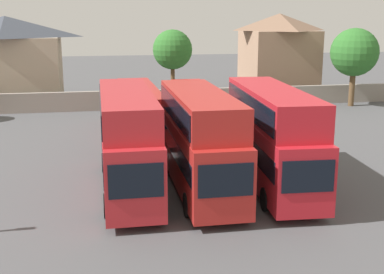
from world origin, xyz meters
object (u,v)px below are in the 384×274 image
object	(u,v)px
house_terrace_left	(8,59)
tree_behind_wall	(173,50)
bus_5	(198,106)
bus_2	(200,136)
bus_3	(272,132)
house_terrace_centre	(278,54)
tree_left_of_lot	(354,53)
bus_1	(127,136)
bus_4	(140,108)

from	to	relation	value
house_terrace_left	tree_behind_wall	world-z (taller)	house_terrace_left
bus_5	bus_2	bearing A→B (deg)	-12.26
bus_3	tree_behind_wall	world-z (taller)	tree_behind_wall
bus_5	tree_behind_wall	bearing A→B (deg)	179.25
bus_2	house_terrace_centre	bearing A→B (deg)	153.98
bus_2	bus_3	bearing A→B (deg)	91.01
bus_5	tree_behind_wall	size ratio (longest dim) A/B	1.43
tree_left_of_lot	bus_1	bearing A→B (deg)	-137.72
bus_1	tree_left_of_lot	xyz separation A→B (m)	(22.93, 20.85, 2.31)
bus_1	bus_5	world-z (taller)	bus_1
bus_3	bus_5	world-z (taller)	bus_3
house_terrace_left	house_terrace_centre	xyz separation A→B (m)	(28.52, 0.67, 0.12)
bus_4	bus_2	bearing A→B (deg)	7.30
bus_2	bus_5	xyz separation A→B (m)	(2.63, 13.67, -0.92)
bus_1	bus_5	distance (m)	14.39
bus_1	bus_4	world-z (taller)	bus_1
bus_5	tree_left_of_lot	distance (m)	18.80
bus_2	house_terrace_centre	world-z (taller)	house_terrace_centre
bus_1	bus_4	size ratio (longest dim) A/B	0.96
house_terrace_centre	bus_3	bearing A→B (deg)	-110.22
house_terrace_left	house_terrace_centre	distance (m)	28.53
house_terrace_left	bus_5	bearing A→B (deg)	-44.82
bus_3	house_terrace_centre	bearing A→B (deg)	163.20
house_terrace_centre	tree_left_of_lot	world-z (taller)	house_terrace_centre
house_terrace_centre	tree_left_of_lot	bearing A→B (deg)	-63.50
bus_3	house_terrace_centre	distance (m)	32.41
bus_2	bus_4	xyz separation A→B (m)	(-1.88, 13.16, -0.82)
bus_5	house_terrace_left	xyz separation A→B (m)	(-16.18, 16.08, 2.45)
bus_1	bus_4	xyz separation A→B (m)	(1.67, 12.45, -0.83)
bus_2	bus_4	bearing A→B (deg)	-171.69
house_terrace_centre	tree_left_of_lot	size ratio (longest dim) A/B	1.18
bus_4	tree_left_of_lot	distance (m)	23.08
bus_4	tree_behind_wall	bearing A→B (deg)	160.43
tree_left_of_lot	bus_3	bearing A→B (deg)	-125.96
bus_2	tree_behind_wall	xyz separation A→B (m)	(2.50, 26.07, 2.49)
bus_1	tree_behind_wall	world-z (taller)	tree_behind_wall
bus_5	bus_3	bearing A→B (deg)	3.45
bus_4	tree_left_of_lot	xyz separation A→B (m)	(21.26, 8.41, 3.14)
house_terrace_left	tree_left_of_lot	distance (m)	33.95
bus_1	bus_2	size ratio (longest dim) A/B	1.05
house_terrace_centre	tree_behind_wall	size ratio (longest dim) A/B	1.21
bus_5	house_terrace_centre	xyz separation A→B (m)	(12.34, 16.75, 2.57)
bus_2	bus_3	distance (m)	3.78
bus_3	house_terrace_left	xyz separation A→B (m)	(-17.33, 29.70, 1.50)
bus_3	tree_left_of_lot	distance (m)	26.67
house_terrace_left	tree_behind_wall	distance (m)	16.50
bus_2	house_terrace_left	world-z (taller)	house_terrace_left
bus_2	house_terrace_left	distance (m)	32.73
tree_left_of_lot	bus_2	bearing A→B (deg)	-131.95
bus_4	tree_behind_wall	distance (m)	14.02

